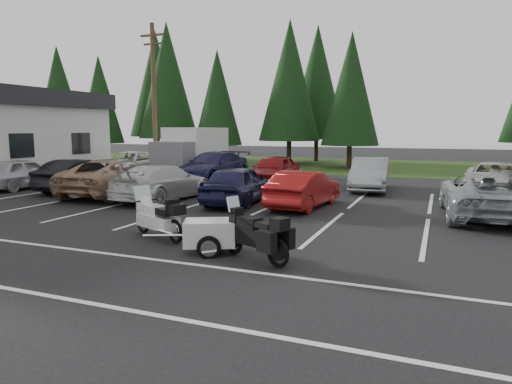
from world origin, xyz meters
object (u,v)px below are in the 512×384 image
object	(u,v)px
utility_pole	(154,97)
car_near_4	(238,184)
car_far_3	(370,174)
touring_motorcycle	(158,213)
car_far_2	(273,170)
cargo_trailer	(210,236)
car_near_1	(80,175)
car_near_0	(23,173)
car_near_2	(118,177)
car_far_1	(212,167)
car_far_4	(495,179)
car_far_0	(129,164)
box_truck	(188,152)
adventure_motorcycle	(254,230)
car_near_6	(485,195)
car_near_5	(304,189)
car_near_3	(163,182)

from	to	relation	value
utility_pole	car_near_4	size ratio (longest dim) A/B	2.10
car_far_3	touring_motorcycle	size ratio (longest dim) A/B	1.89
car_far_2	cargo_trailer	bearing A→B (deg)	-76.61
car_near_1	car_near_0	bearing A→B (deg)	4.18
utility_pole	car_near_2	world-z (taller)	utility_pole
car_far_1	car_far_4	distance (m)	13.64
car_far_0	car_far_3	bearing A→B (deg)	-4.83
car_near_1	car_far_1	world-z (taller)	car_far_1
box_truck	car_far_2	size ratio (longest dim) A/B	1.24
cargo_trailer	adventure_motorcycle	world-z (taller)	adventure_motorcycle
car_far_0	car_far_3	world-z (taller)	car_far_0
car_near_6	car_far_3	distance (m)	6.88
car_near_4	cargo_trailer	distance (m)	6.97
car_far_4	cargo_trailer	bearing A→B (deg)	-114.29
box_truck	touring_motorcycle	bearing A→B (deg)	-62.35
touring_motorcycle	car_near_2	bearing A→B (deg)	160.03
car_far_2	adventure_motorcycle	distance (m)	13.16
car_near_4	utility_pole	bearing A→B (deg)	-45.46
car_near_2	car_far_2	bearing A→B (deg)	-135.66
car_far_3	adventure_motorcycle	world-z (taller)	car_far_3
car_far_3	cargo_trailer	world-z (taller)	car_far_3
box_truck	car_near_2	distance (m)	8.53
car_near_5	adventure_motorcycle	xyz separation A→B (m)	(0.89, -6.90, 0.01)
car_far_1	touring_motorcycle	xyz separation A→B (m)	(4.79, -12.24, -0.13)
car_near_2	car_near_3	distance (m)	2.53
car_far_0	car_far_3	xyz separation A→B (m)	(13.87, -0.48, -0.01)
car_near_4	cargo_trailer	bearing A→B (deg)	104.72
car_near_5	car_far_4	xyz separation A→B (m)	(6.66, 5.85, 0.03)
utility_pole	car_near_0	distance (m)	8.99
touring_motorcycle	cargo_trailer	world-z (taller)	touring_motorcycle
touring_motorcycle	utility_pole	bearing A→B (deg)	149.02
car_near_6	car_near_3	bearing A→B (deg)	0.29
car_far_3	car_near_3	bearing A→B (deg)	-144.54
car_near_5	adventure_motorcycle	bearing A→B (deg)	102.99
car_near_3	car_far_4	bearing A→B (deg)	-149.37
utility_pole	car_near_1	world-z (taller)	utility_pole
car_near_6	car_near_2	bearing A→B (deg)	-1.84
car_near_1	car_far_3	world-z (taller)	car_far_3
car_far_3	car_far_1	bearing A→B (deg)	171.21
cargo_trailer	car_near_2	bearing A→B (deg)	115.14
car_far_4	car_near_0	bearing A→B (deg)	-159.51
car_near_3	car_far_4	size ratio (longest dim) A/B	0.97
car_near_0	car_far_4	xyz separation A→B (m)	(20.46, 5.81, -0.03)
car_far_4	adventure_motorcycle	world-z (taller)	car_far_4
car_near_6	adventure_motorcycle	world-z (taller)	car_near_6
utility_pole	car_far_1	bearing A→B (deg)	-18.30
utility_pole	car_near_0	xyz separation A→B (m)	(-2.13, -7.78, -3.97)
box_truck	car_near_1	world-z (taller)	box_truck
car_far_3	car_far_2	bearing A→B (deg)	176.06
car_far_0	car_far_1	xyz separation A→B (m)	(5.39, 0.14, 0.03)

